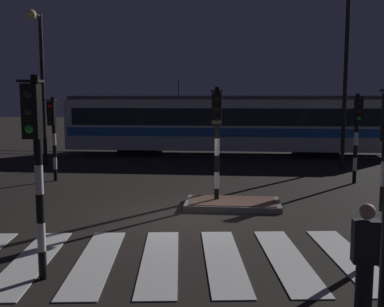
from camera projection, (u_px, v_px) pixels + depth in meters
The scene contains 13 objects.
ground_plane at pixel (181, 217), 12.06m from camera, with size 120.00×120.00×0.00m, color black.
rail_near at pixel (210, 156), 24.49m from camera, with size 80.00×0.12×0.03m, color #59595E.
rail_far at pixel (211, 153), 25.91m from camera, with size 80.00×0.12×0.03m, color #59595E.
crosswalk_zebra at pixel (160, 260), 8.81m from camera, with size 8.52×4.60×0.02m.
traffic_island at pixel (233, 204), 13.19m from camera, with size 2.72×1.51×0.18m.
traffic_light_median_centre at pixel (217, 128), 13.04m from camera, with size 0.36×0.42×3.45m.
traffic_light_corner_far_right at pixel (357, 125), 16.46m from camera, with size 0.36×0.42×3.29m.
traffic_light_corner_far_left at pixel (53, 126), 16.96m from camera, with size 0.36×0.42×3.17m.
traffic_light_kerb_mid_left at pixel (35, 147), 7.56m from camera, with size 0.36×0.42×3.52m.
street_lamp_trackside_left at pixel (40, 69), 20.67m from camera, with size 0.44×1.21×6.96m.
street_lamp_trackside_right at pixel (348, 58), 19.63m from camera, with size 0.44×1.21×7.75m.
tram at pixel (226, 123), 24.90m from camera, with size 17.60×2.58×4.15m.
pedestrian_waiting_at_kerb at pixel (365, 263), 6.26m from camera, with size 0.36×0.24×1.71m.
Camera 1 is at (1.46, -11.68, 3.14)m, focal length 42.53 mm.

